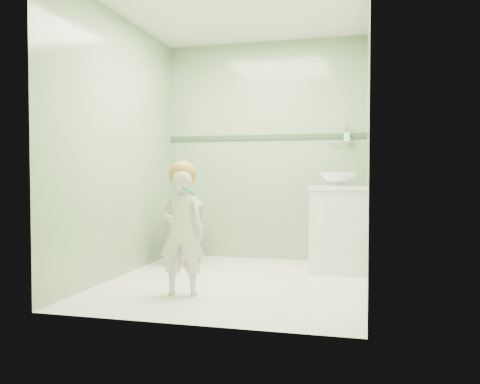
# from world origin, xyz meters

# --- Properties ---
(ground) EXTENTS (2.50, 2.50, 0.00)m
(ground) POSITION_xyz_m (0.00, 0.00, 0.00)
(ground) COLOR white
(ground) RESTS_ON ground
(room_shell) EXTENTS (2.50, 2.54, 2.40)m
(room_shell) POSITION_xyz_m (0.00, 0.00, 1.20)
(room_shell) COLOR #83AB79
(room_shell) RESTS_ON ground
(trim_stripe) EXTENTS (2.20, 0.02, 0.05)m
(trim_stripe) POSITION_xyz_m (0.00, 1.24, 1.35)
(trim_stripe) COLOR #345137
(trim_stripe) RESTS_ON room_shell
(vanity) EXTENTS (0.52, 0.50, 0.80)m
(vanity) POSITION_xyz_m (0.84, 0.70, 0.40)
(vanity) COLOR white
(vanity) RESTS_ON ground
(counter) EXTENTS (0.54, 0.52, 0.04)m
(counter) POSITION_xyz_m (0.84, 0.70, 0.81)
(counter) COLOR white
(counter) RESTS_ON vanity
(basin) EXTENTS (0.37, 0.37, 0.13)m
(basin) POSITION_xyz_m (0.84, 0.70, 0.89)
(basin) COLOR white
(basin) RESTS_ON counter
(faucet) EXTENTS (0.03, 0.13, 0.18)m
(faucet) POSITION_xyz_m (0.84, 0.89, 0.97)
(faucet) COLOR silver
(faucet) RESTS_ON counter
(cup_holder) EXTENTS (0.26, 0.07, 0.21)m
(cup_holder) POSITION_xyz_m (0.89, 1.18, 1.33)
(cup_holder) COLOR silver
(cup_holder) RESTS_ON room_shell
(toilet) EXTENTS (0.51, 0.73, 0.68)m
(toilet) POSITION_xyz_m (-0.74, 0.80, 0.34)
(toilet) COLOR white
(toilet) RESTS_ON ground
(toddler) EXTENTS (0.39, 0.29, 0.97)m
(toddler) POSITION_xyz_m (-0.29, -0.54, 0.49)
(toddler) COLOR beige
(toddler) RESTS_ON ground
(hair_cap) EXTENTS (0.22, 0.22, 0.22)m
(hair_cap) POSITION_xyz_m (-0.29, -0.51, 0.94)
(hair_cap) COLOR #AB7438
(hair_cap) RESTS_ON toddler
(teal_toothbrush) EXTENTS (0.11, 0.14, 0.08)m
(teal_toothbrush) POSITION_xyz_m (-0.20, -0.65, 0.81)
(teal_toothbrush) COLOR #018D66
(teal_toothbrush) RESTS_ON toddler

